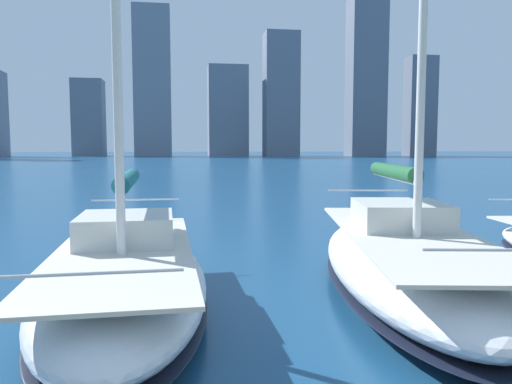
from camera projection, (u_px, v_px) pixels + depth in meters
name	position (u px, v px, depth m)	size (l,w,h in m)	color
city_skyline	(189.00, 94.00, 156.94)	(160.55, 21.94, 51.51)	slate
sailboat_forest	(406.00, 260.00, 10.24)	(4.51, 9.43, 12.77)	white
sailboat_teal	(125.00, 275.00, 9.21)	(3.18, 8.42, 12.39)	silver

